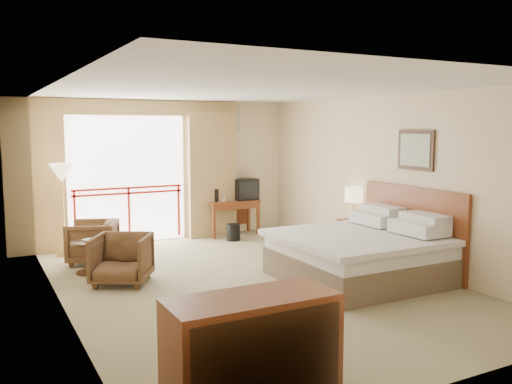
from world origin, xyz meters
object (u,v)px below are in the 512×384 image
tv (245,189)px  desk (231,208)px  nightstand (355,237)px  bed (361,254)px  side_table (86,252)px  table_lamp (354,195)px  wastebasket (233,232)px  dresser (252,352)px  armchair_far (93,263)px  armchair_near (122,284)px  floor_lamp (62,177)px

tv → desk: bearing=176.2°
nightstand → tv: 2.74m
bed → side_table: (-3.44, 2.18, -0.04)m
table_lamp → wastebasket: (-1.38, 1.95, -0.86)m
wastebasket → dresser: 6.33m
nightstand → armchair_far: (-4.15, 1.48, -0.30)m
wastebasket → nightstand: bearing=-55.4°
nightstand → armchair_far: bearing=162.9°
side_table → table_lamp: bearing=-10.5°
tv → armchair_far: bearing=-155.9°
table_lamp → armchair_near: bearing=179.5°
desk → side_table: bearing=-155.8°
nightstand → desk: desk is taller
bed → floor_lamp: (-3.56, 3.53, 0.98)m
table_lamp → desk: table_lamp is taller
side_table → desk: bearing=28.4°
nightstand → desk: 2.84m
wastebasket → armchair_near: 3.27m
dresser → armchair_near: bearing=89.0°
wastebasket → armchair_far: (-2.77, -0.52, -0.16)m
wastebasket → floor_lamp: 3.33m
side_table → dresser: 4.65m
table_lamp → wastebasket: size_ratio=1.70×
table_lamp → dresser: bearing=-136.0°
side_table → floor_lamp: bearing=94.9°
nightstand → dresser: size_ratio=0.44×
table_lamp → armchair_near: size_ratio=0.71×
wastebasket → armchair_near: (-2.64, -1.92, -0.16)m
wastebasket → armchair_near: bearing=-144.1°
wastebasket → armchair_near: size_ratio=0.42×
desk → tv: (0.30, -0.05, 0.37)m
wastebasket → side_table: size_ratio=0.66×
armchair_near → dresser: size_ratio=0.57×
desk → side_table: 3.64m
bed → armchair_far: size_ratio=2.79×
bed → wastebasket: size_ratio=6.58×
table_lamp → armchair_far: (-4.15, 1.43, -1.02)m
bed → table_lamp: (0.92, 1.37, 0.65)m
bed → dresser: size_ratio=1.58×
floor_lamp → tv: bearing=5.0°
nightstand → tv: (-0.86, 2.53, 0.62)m
tv → dresser: 7.04m
bed → table_lamp: table_lamp is taller
bed → armchair_far: bearing=139.0°
table_lamp → wastebasket: table_lamp is taller
tv → armchair_near: size_ratio=0.63×
nightstand → desk: bearing=116.7°
floor_lamp → armchair_far: bearing=-65.8°
armchair_near → floor_lamp: (-0.45, 2.13, 1.36)m
tv → wastebasket: tv is taller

